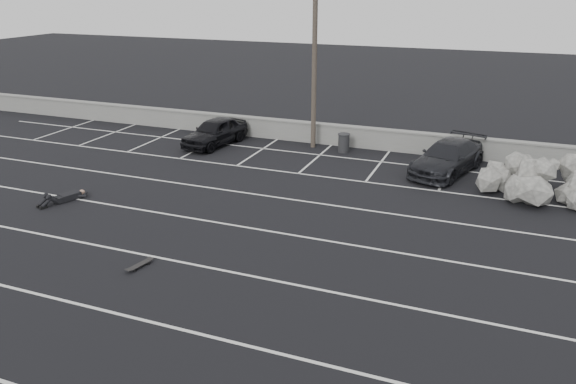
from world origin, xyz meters
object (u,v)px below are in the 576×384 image
at_px(riprap_pile, 546,184).
at_px(person, 70,193).
at_px(car_right, 448,157).
at_px(car_left, 215,132).
at_px(trash_bin, 344,143).
at_px(skateboard, 139,265).
at_px(utility_pole, 315,54).

xyz_separation_m(riprap_pile, person, (-17.01, -6.90, -0.29)).
bearing_deg(person, car_right, 51.66).
relative_size(car_left, trash_bin, 4.40).
bearing_deg(car_right, person, -129.44).
xyz_separation_m(trash_bin, skateboard, (-2.27, -13.63, -0.39)).
height_order(car_right, person, car_right).
xyz_separation_m(car_left, riprap_pile, (15.45, -1.92, -0.15)).
bearing_deg(trash_bin, car_right, -15.26).
distance_m(utility_pole, skateboard, 14.65).
bearing_deg(skateboard, car_left, 120.99).
bearing_deg(person, skateboard, -13.89).
bearing_deg(trash_bin, skateboard, -99.46).
height_order(car_right, riprap_pile, car_right).
height_order(riprap_pile, skateboard, riprap_pile).
distance_m(car_left, person, 8.97).
relative_size(utility_pole, skateboard, 11.12).
bearing_deg(skateboard, trash_bin, 92.90).
bearing_deg(car_left, trash_bin, 19.99).
xyz_separation_m(utility_pole, riprap_pile, (10.67, -3.39, -4.06)).
xyz_separation_m(car_right, person, (-13.11, -8.62, -0.44)).
bearing_deg(trash_bin, car_left, -169.63).
distance_m(car_left, car_right, 11.55).
relative_size(riprap_pile, person, 1.93).
distance_m(utility_pole, person, 12.85).
bearing_deg(car_left, person, -90.42).
bearing_deg(skateboard, utility_pole, 99.94).
xyz_separation_m(car_left, utility_pole, (4.78, 1.47, 3.91)).
height_order(utility_pole, riprap_pile, utility_pole).
relative_size(utility_pole, person, 3.47).
xyz_separation_m(person, skateboard, (5.76, -3.63, -0.17)).
xyz_separation_m(car_right, trash_bin, (-5.08, 1.39, -0.22)).
height_order(trash_bin, person, trash_bin).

